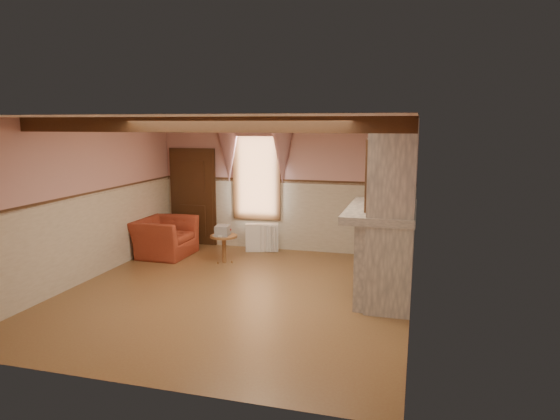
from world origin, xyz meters
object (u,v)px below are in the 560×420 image
(mantel_clock, at_px, (385,194))
(side_table, at_px, (224,249))
(oil_lamp, at_px, (385,193))
(armchair, at_px, (164,237))
(radiator, at_px, (262,237))
(bowl, at_px, (383,203))

(mantel_clock, bearing_deg, side_table, 174.55)
(oil_lamp, bearing_deg, mantel_clock, 90.00)
(armchair, distance_m, radiator, 2.05)
(armchair, distance_m, mantel_clock, 4.66)
(mantel_clock, bearing_deg, bowl, -90.00)
(radiator, bearing_deg, side_table, -129.22)
(armchair, height_order, bowl, bowl)
(radiator, bearing_deg, armchair, -170.43)
(armchair, relative_size, side_table, 2.17)
(radiator, distance_m, mantel_clock, 3.21)
(side_table, distance_m, bowl, 3.42)
(armchair, height_order, radiator, armchair)
(side_table, bearing_deg, oil_lamp, -8.49)
(armchair, bearing_deg, radiator, -64.02)
(armchair, relative_size, bowl, 3.73)
(bowl, xyz_separation_m, mantel_clock, (0.00, 0.54, 0.06))
(side_table, bearing_deg, bowl, -15.10)
(bowl, height_order, oil_lamp, oil_lamp)
(oil_lamp, bearing_deg, radiator, 150.30)
(mantel_clock, bearing_deg, armchair, 174.09)
(side_table, relative_size, bowl, 1.71)
(radiator, distance_m, bowl, 3.45)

